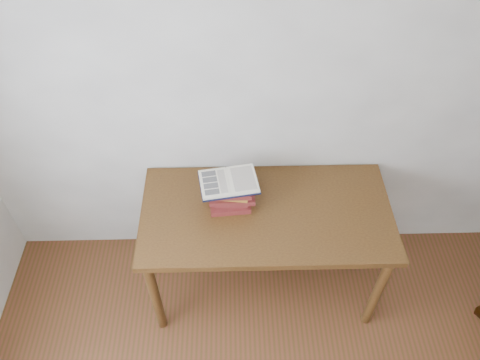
{
  "coord_description": "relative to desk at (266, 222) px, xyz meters",
  "views": [
    {
      "loc": [
        -0.21,
        -0.27,
        2.88
      ],
      "look_at": [
        -0.17,
        1.42,
        1.0
      ],
      "focal_mm": 35.0,
      "sensor_mm": 36.0,
      "label": 1
    }
  ],
  "objects": [
    {
      "name": "book_stack",
      "position": [
        -0.2,
        0.07,
        0.17
      ],
      "size": [
        0.26,
        0.18,
        0.15
      ],
      "color": "maroon",
      "rests_on": "desk"
    },
    {
      "name": "desk",
      "position": [
        0.0,
        0.0,
        0.0
      ],
      "size": [
        1.44,
        0.72,
        0.77
      ],
      "color": "#4F3313",
      "rests_on": "ground"
    },
    {
      "name": "open_book",
      "position": [
        -0.21,
        0.09,
        0.26
      ],
      "size": [
        0.35,
        0.27,
        0.03
      ],
      "rotation": [
        0.0,
        0.0,
        0.16
      ],
      "color": "black",
      "rests_on": "book_stack"
    }
  ]
}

